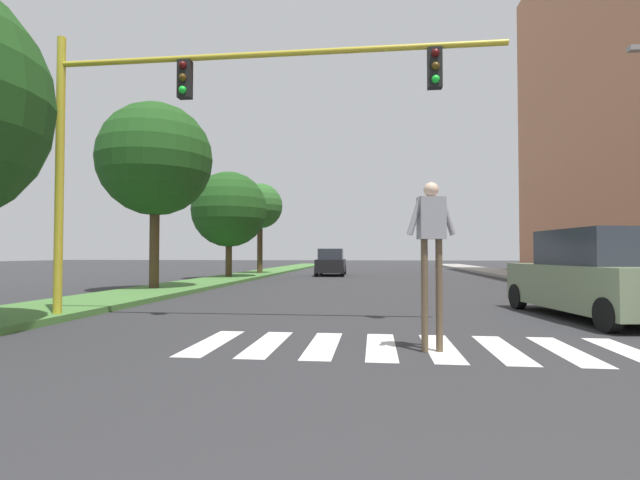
{
  "coord_description": "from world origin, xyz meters",
  "views": [
    {
      "loc": [
        -0.55,
        -0.37,
        1.44
      ],
      "look_at": [
        -2.73,
        18.42,
        1.99
      ],
      "focal_mm": 26.34,
      "sensor_mm": 36.0,
      "label": 1
    }
  ],
  "objects_px": {
    "traffic_light_gantry": "(185,113)",
    "suv_crossing": "(595,277)",
    "tree_far": "(229,210)",
    "pedestrian_performer": "(431,238)",
    "sedan_midblock": "(331,263)",
    "tree_mid": "(155,160)",
    "tree_distant": "(260,207)"
  },
  "relations": [
    {
      "from": "sedan_midblock",
      "to": "tree_distant",
      "type": "bearing_deg",
      "value": -177.52
    },
    {
      "from": "traffic_light_gantry",
      "to": "pedestrian_performer",
      "type": "xyz_separation_m",
      "value": [
        4.79,
        -2.33,
        -2.72
      ]
    },
    {
      "from": "tree_mid",
      "to": "tree_far",
      "type": "xyz_separation_m",
      "value": [
        0.12,
        8.74,
        -1.08
      ]
    },
    {
      "from": "pedestrian_performer",
      "to": "sedan_midblock",
      "type": "height_order",
      "value": "pedestrian_performer"
    },
    {
      "from": "tree_mid",
      "to": "suv_crossing",
      "type": "xyz_separation_m",
      "value": [
        13.1,
        -5.89,
        -4.07
      ]
    },
    {
      "from": "sedan_midblock",
      "to": "suv_crossing",
      "type": "bearing_deg",
      "value": -68.73
    },
    {
      "from": "traffic_light_gantry",
      "to": "tree_far",
      "type": "bearing_deg",
      "value": 104.48
    },
    {
      "from": "traffic_light_gantry",
      "to": "sedan_midblock",
      "type": "bearing_deg",
      "value": 87.0
    },
    {
      "from": "traffic_light_gantry",
      "to": "tree_mid",
      "type": "bearing_deg",
      "value": 119.89
    },
    {
      "from": "traffic_light_gantry",
      "to": "suv_crossing",
      "type": "xyz_separation_m",
      "value": [
        8.78,
        1.63,
        -3.45
      ]
    },
    {
      "from": "tree_far",
      "to": "traffic_light_gantry",
      "type": "height_order",
      "value": "traffic_light_gantry"
    },
    {
      "from": "tree_far",
      "to": "tree_distant",
      "type": "relative_size",
      "value": 0.99
    },
    {
      "from": "tree_distant",
      "to": "sedan_midblock",
      "type": "height_order",
      "value": "tree_distant"
    },
    {
      "from": "traffic_light_gantry",
      "to": "suv_crossing",
      "type": "relative_size",
      "value": 1.96
    },
    {
      "from": "suv_crossing",
      "to": "tree_distant",
      "type": "bearing_deg",
      "value": 122.47
    },
    {
      "from": "tree_far",
      "to": "tree_distant",
      "type": "xyz_separation_m",
      "value": [
        0.58,
        4.86,
        0.65
      ]
    },
    {
      "from": "suv_crossing",
      "to": "tree_mid",
      "type": "bearing_deg",
      "value": 155.8
    },
    {
      "from": "pedestrian_performer",
      "to": "sedan_midblock",
      "type": "bearing_deg",
      "value": 98.81
    },
    {
      "from": "tree_distant",
      "to": "pedestrian_performer",
      "type": "relative_size",
      "value": 2.4
    },
    {
      "from": "tree_far",
      "to": "sedan_midblock",
      "type": "bearing_deg",
      "value": 43.59
    },
    {
      "from": "traffic_light_gantry",
      "to": "tree_distant",
      "type": "bearing_deg",
      "value": 99.72
    },
    {
      "from": "tree_mid",
      "to": "tree_distant",
      "type": "distance_m",
      "value": 13.62
    },
    {
      "from": "tree_mid",
      "to": "pedestrian_performer",
      "type": "xyz_separation_m",
      "value": [
        9.11,
        -9.84,
        -3.34
      ]
    },
    {
      "from": "tree_far",
      "to": "traffic_light_gantry",
      "type": "bearing_deg",
      "value": -75.52
    },
    {
      "from": "pedestrian_performer",
      "to": "sedan_midblock",
      "type": "distance_m",
      "value": 23.94
    },
    {
      "from": "tree_distant",
      "to": "traffic_light_gantry",
      "type": "distance_m",
      "value": 21.42
    },
    {
      "from": "pedestrian_performer",
      "to": "suv_crossing",
      "type": "bearing_deg",
      "value": 44.67
    },
    {
      "from": "suv_crossing",
      "to": "tree_far",
      "type": "bearing_deg",
      "value": 131.58
    },
    {
      "from": "tree_far",
      "to": "tree_distant",
      "type": "bearing_deg",
      "value": 83.17
    },
    {
      "from": "tree_distant",
      "to": "suv_crossing",
      "type": "bearing_deg",
      "value": -57.53
    },
    {
      "from": "suv_crossing",
      "to": "traffic_light_gantry",
      "type": "bearing_deg",
      "value": -169.51
    },
    {
      "from": "tree_mid",
      "to": "tree_distant",
      "type": "xyz_separation_m",
      "value": [
        0.7,
        13.6,
        -0.43
      ]
    }
  ]
}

